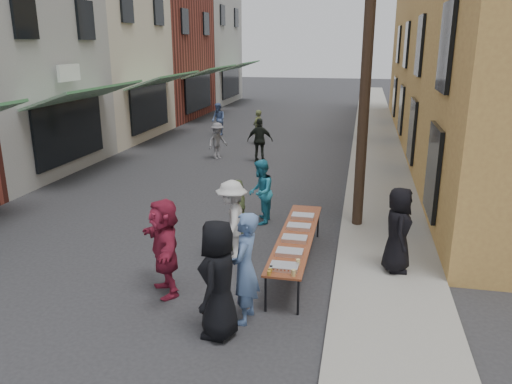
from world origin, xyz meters
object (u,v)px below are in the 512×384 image
at_px(utility_pole_mid, 367,45).
at_px(catering_tray_sausage, 284,267).
at_px(serving_table, 296,237).
at_px(server, 398,230).
at_px(guest_front_a, 219,279).
at_px(utility_pole_far, 367,44).
at_px(utility_pole_near, 368,47).
at_px(guest_front_c, 261,192).

bearing_deg(utility_pole_mid, catering_tray_sausage, -94.25).
bearing_deg(serving_table, server, 4.00).
bearing_deg(catering_tray_sausage, guest_front_a, -129.16).
height_order(utility_pole_mid, utility_pole_far, same).
bearing_deg(server, utility_pole_mid, 1.34).
xyz_separation_m(utility_pole_near, utility_pole_far, (0.00, 24.00, 0.00)).
relative_size(guest_front_a, guest_front_c, 1.15).
relative_size(utility_pole_far, catering_tray_sausage, 18.00).
xyz_separation_m(utility_pole_near, utility_pole_mid, (0.00, 12.00, 0.00)).
relative_size(utility_pole_near, utility_pole_far, 1.00).
bearing_deg(utility_pole_near, utility_pole_mid, 90.00).
xyz_separation_m(utility_pole_mid, guest_front_a, (-2.11, -17.53, -3.51)).
xyz_separation_m(utility_pole_near, server, (0.82, -2.65, -3.52)).
bearing_deg(utility_pole_near, guest_front_a, -110.90).
distance_m(catering_tray_sausage, guest_front_c, 4.42).
bearing_deg(server, catering_tray_sausage, 129.47).
bearing_deg(guest_front_a, serving_table, 165.44).
bearing_deg(serving_table, utility_pole_far, 87.39).
distance_m(utility_pole_far, guest_front_a, 29.81).
xyz_separation_m(guest_front_a, server, (2.93, 2.88, -0.00)).
bearing_deg(server, guest_front_c, 52.00).
bearing_deg(guest_front_c, catering_tray_sausage, 14.31).
height_order(utility_pole_near, catering_tray_sausage, utility_pole_near).
height_order(serving_table, guest_front_c, guest_front_c).
bearing_deg(catering_tray_sausage, utility_pole_far, 87.54).
bearing_deg(serving_table, catering_tray_sausage, -90.00).
distance_m(utility_pole_near, catering_tray_sausage, 5.91).
xyz_separation_m(utility_pole_mid, guest_front_c, (-2.52, -12.21, -3.64)).
bearing_deg(utility_pole_near, server, -72.85).
relative_size(utility_pole_near, server, 5.09).
distance_m(serving_table, guest_front_c, 2.89).
relative_size(utility_pole_mid, catering_tray_sausage, 18.00).
bearing_deg(utility_pole_far, guest_front_c, -95.93).
bearing_deg(guest_front_a, server, 137.98).
xyz_separation_m(serving_table, guest_front_c, (-1.29, 2.58, 0.14)).
xyz_separation_m(utility_pole_far, catering_tray_sausage, (-1.22, -28.44, -3.71)).
height_order(utility_pole_near, utility_pole_far, same).
xyz_separation_m(utility_pole_mid, serving_table, (-1.22, -14.79, -3.79)).
height_order(guest_front_a, guest_front_c, guest_front_a).
bearing_deg(utility_pole_far, catering_tray_sausage, -92.46).
relative_size(utility_pole_far, guest_front_c, 5.25).
height_order(serving_table, server, server).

